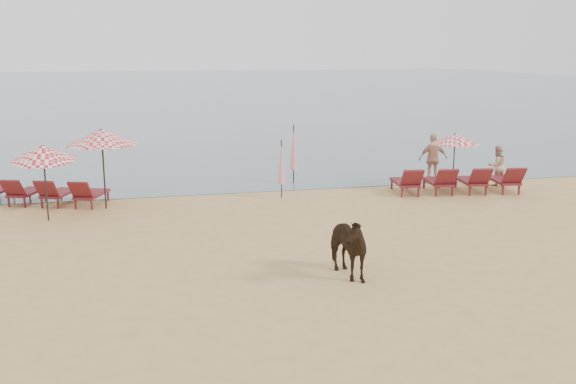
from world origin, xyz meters
name	(u,v)px	position (x,y,z in m)	size (l,w,h in m)	color
ground	(343,295)	(0.00, 0.00, 0.00)	(120.00, 120.00, 0.00)	tan
sea	(166,87)	(0.00, 80.00, 0.00)	(160.00, 140.00, 0.06)	#51606B
lounger_cluster_left	(39,191)	(-7.21, 9.78, 0.45)	(4.41, 3.05, 0.64)	maroon
lounger_cluster_right	(457,180)	(6.86, 8.29, 0.48)	(4.51, 2.36, 0.68)	maroon
umbrella_open_left_a	(102,137)	(-5.08, 8.78, 2.29)	(2.24, 2.24, 2.55)	black
umbrella_open_left_b	(43,153)	(-6.68, 7.65, 2.03)	(1.84, 1.87, 2.34)	black
umbrella_open_right	(455,139)	(6.96, 8.78, 1.87)	(1.70, 1.70, 2.08)	black
umbrella_closed_left	(294,148)	(1.66, 11.23, 1.38)	(0.27, 0.27, 2.24)	black
umbrella_closed_right	(281,162)	(0.70, 9.01, 1.23)	(0.24, 0.24, 2.00)	black
cow	(344,245)	(0.35, 1.07, 0.73)	(0.78, 1.72, 1.45)	black
beachgoer_right_a	(497,166)	(8.94, 9.22, 0.75)	(0.73, 0.57, 1.50)	tan
beachgoer_right_b	(433,159)	(6.80, 10.12, 0.94)	(1.10, 0.46, 1.88)	tan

